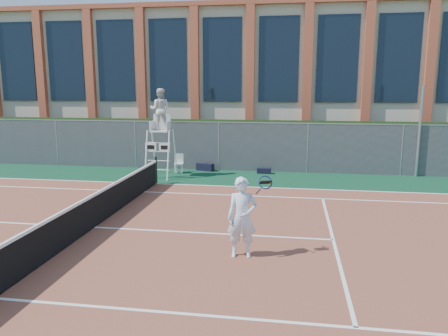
# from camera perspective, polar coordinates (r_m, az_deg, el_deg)

# --- Properties ---
(ground) EXTENTS (120.00, 120.00, 0.00)m
(ground) POSITION_cam_1_polar(r_m,az_deg,el_deg) (12.59, -16.61, -7.56)
(ground) COLOR #233814
(apron) EXTENTS (36.00, 20.00, 0.01)m
(apron) POSITION_cam_1_polar(r_m,az_deg,el_deg) (13.45, -14.79, -6.27)
(apron) COLOR #0B3320
(apron) RESTS_ON ground
(tennis_court) EXTENTS (23.77, 10.97, 0.02)m
(tennis_court) POSITION_cam_1_polar(r_m,az_deg,el_deg) (12.58, -16.62, -7.48)
(tennis_court) COLOR brown
(tennis_court) RESTS_ON apron
(tennis_net) EXTENTS (0.10, 11.30, 1.10)m
(tennis_net) POSITION_cam_1_polar(r_m,az_deg,el_deg) (12.44, -16.75, -5.21)
(tennis_net) COLOR black
(tennis_net) RESTS_ON ground
(fence) EXTENTS (40.00, 0.06, 2.20)m
(fence) POSITION_cam_1_polar(r_m,az_deg,el_deg) (20.45, -6.21, 2.91)
(fence) COLOR #595E60
(fence) RESTS_ON ground
(hedge) EXTENTS (40.00, 1.40, 2.20)m
(hedge) POSITION_cam_1_polar(r_m,az_deg,el_deg) (21.60, -5.38, 3.34)
(hedge) COLOR black
(hedge) RESTS_ON ground
(building) EXTENTS (45.00, 10.60, 8.22)m
(building) POSITION_cam_1_polar(r_m,az_deg,el_deg) (29.19, -1.59, 11.27)
(building) COLOR beige
(building) RESTS_ON ground
(steel_pole) EXTENTS (0.12, 0.12, 3.85)m
(steel_pole) POSITION_cam_1_polar(r_m,az_deg,el_deg) (20.26, 24.15, 4.32)
(steel_pole) COLOR #9EA0A5
(steel_pole) RESTS_ON ground
(umpire_chair) EXTENTS (1.06, 1.63, 3.79)m
(umpire_chair) POSITION_cam_1_polar(r_m,az_deg,el_deg) (18.67, -8.34, 7.27)
(umpire_chair) COLOR white
(umpire_chair) RESTS_ON ground
(plastic_chair) EXTENTS (0.44, 0.44, 0.84)m
(plastic_chair) POSITION_cam_1_polar(r_m,az_deg,el_deg) (19.62, -5.92, 0.82)
(plastic_chair) COLOR silver
(plastic_chair) RESTS_ON apron
(sports_bag_near) EXTENTS (0.84, 0.51, 0.33)m
(sports_bag_near) POSITION_cam_1_polar(r_m,az_deg,el_deg) (20.06, -2.49, 0.14)
(sports_bag_near) COLOR black
(sports_bag_near) RESTS_ON apron
(sports_bag_far) EXTENTS (0.61, 0.29, 0.24)m
(sports_bag_far) POSITION_cam_1_polar(r_m,az_deg,el_deg) (19.47, 5.24, -0.36)
(sports_bag_far) COLOR black
(sports_bag_far) RESTS_ON apron
(tennis_player) EXTENTS (1.04, 0.72, 1.84)m
(tennis_player) POSITION_cam_1_polar(r_m,az_deg,el_deg) (9.84, 2.40, -6.43)
(tennis_player) COLOR silver
(tennis_player) RESTS_ON tennis_court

